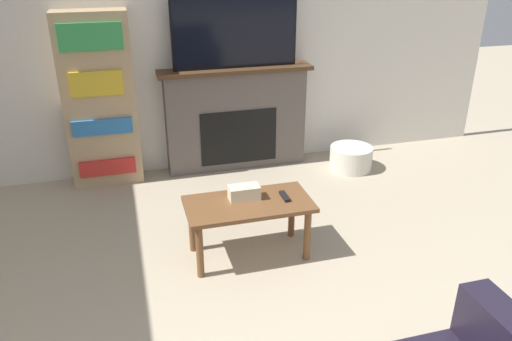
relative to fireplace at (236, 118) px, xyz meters
The scene contains 8 objects.
wall_back 0.91m from the fireplace, 157.34° to the left, with size 6.33×0.06×2.70m.
fireplace is the anchor object (origin of this frame).
tv 0.83m from the fireplace, 90.00° to the right, with size 1.19×0.03×0.64m.
coffee_table 1.65m from the fireplace, 100.44° to the right, with size 0.90×0.46×0.44m.
tissue_box 1.59m from the fireplace, 101.42° to the right, with size 0.22×0.12×0.10m.
remote_control 1.62m from the fireplace, 91.07° to the right, with size 0.04×0.15×0.02m.
bookshelf 1.31m from the fireplace, behind, with size 0.64×0.29×1.59m.
storage_basket 1.23m from the fireplace, 19.63° to the right, with size 0.43×0.43×0.24m.
Camera 1 is at (-0.74, -0.51, 2.11)m, focal length 35.00 mm.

